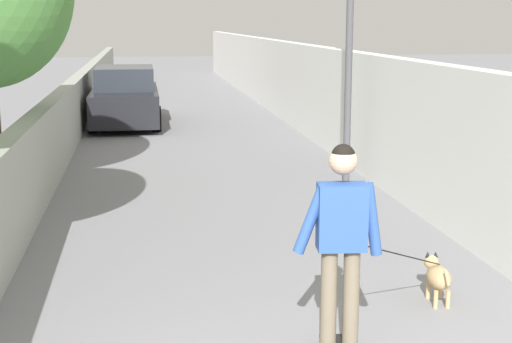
{
  "coord_description": "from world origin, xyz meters",
  "views": [
    {
      "loc": [
        -4.38,
        1.2,
        2.74
      ],
      "look_at": [
        4.06,
        -0.09,
        1.0
      ],
      "focal_mm": 52.23,
      "sensor_mm": 36.0,
      "label": 1
    }
  ],
  "objects": [
    {
      "name": "wall_left",
      "position": [
        12.0,
        2.8,
        0.68
      ],
      "size": [
        48.0,
        0.3,
        1.36
      ],
      "primitive_type": "cube",
      "color": "#999E93",
      "rests_on": "ground"
    },
    {
      "name": "dog",
      "position": [
        2.23,
        -1.62,
        0.27
      ],
      "size": [
        1.49,
        1.44,
        1.06
      ],
      "color": "tan",
      "rests_on": "ground"
    },
    {
      "name": "person_skateboarder",
      "position": [
        1.06,
        -0.31,
        1.1
      ],
      "size": [
        0.25,
        0.71,
        1.73
      ],
      "color": "#726651",
      "rests_on": "skateboard"
    },
    {
      "name": "fence_right",
      "position": [
        12.0,
        -2.8,
        1.08
      ],
      "size": [
        48.0,
        0.3,
        2.16
      ],
      "primitive_type": "cube",
      "color": "white",
      "rests_on": "ground"
    },
    {
      "name": "car_near",
      "position": [
        15.64,
        1.65,
        0.72
      ],
      "size": [
        4.39,
        1.8,
        1.54
      ],
      "color": "black",
      "rests_on": "ground"
    },
    {
      "name": "ground_plane",
      "position": [
        14.0,
        0.0,
        0.0
      ],
      "size": [
        80.0,
        80.0,
        0.0
      ],
      "primitive_type": "plane",
      "color": "gray"
    }
  ]
}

